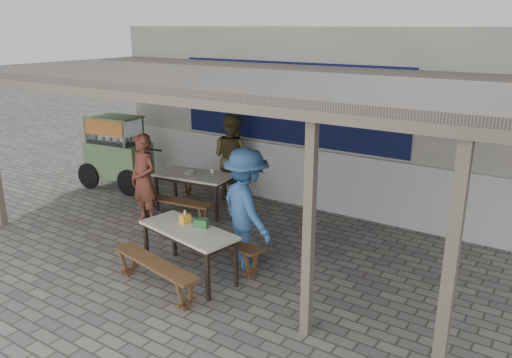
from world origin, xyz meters
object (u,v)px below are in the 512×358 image
at_px(bench_left_street, 174,205).
at_px(vendor_cart, 117,149).
at_px(condiment_bowl, 189,172).
at_px(bench_right_street, 155,269).
at_px(table_left, 194,178).
at_px(bench_left_wall, 213,184).
at_px(patron_wall_side, 232,157).
at_px(patron_street_side, 144,180).
at_px(table_right, 188,234).
at_px(patron_right_table, 246,209).
at_px(bench_right_wall, 220,242).
at_px(donation_box, 201,223).
at_px(condiment_jar, 212,171).
at_px(tissue_box, 185,219).

distance_m(bench_left_street, vendor_cart, 2.68).
bearing_deg(condiment_bowl, bench_right_street, -57.73).
bearing_deg(table_left, condiment_bowl, -176.08).
relative_size(bench_left_wall, patron_wall_side, 0.89).
bearing_deg(patron_street_side, bench_left_street, 48.66).
bearing_deg(table_left, table_right, -59.01).
relative_size(table_left, patron_right_table, 0.85).
distance_m(bench_left_wall, table_right, 3.39).
bearing_deg(bench_right_wall, donation_box, -78.30).
bearing_deg(bench_right_wall, condiment_bowl, 151.93).
distance_m(bench_right_street, vendor_cart, 4.97).
relative_size(bench_left_wall, table_right, 0.99).
height_order(table_left, bench_right_wall, table_left).
xyz_separation_m(table_right, patron_street_side, (-2.01, 1.11, 0.17)).
distance_m(patron_wall_side, donation_box, 3.39).
xyz_separation_m(patron_wall_side, donation_box, (1.63, -2.97, -0.09)).
height_order(patron_wall_side, condiment_bowl, patron_wall_side).
distance_m(bench_left_street, patron_wall_side, 1.78).
bearing_deg(bench_right_wall, table_right, -90.00).
distance_m(bench_left_street, condiment_jar, 1.08).
xyz_separation_m(bench_left_street, patron_wall_side, (0.11, 1.68, 0.56)).
distance_m(patron_wall_side, patron_right_table, 3.09).
bearing_deg(bench_right_street, condiment_jar, 124.72).
bearing_deg(condiment_bowl, vendor_cart, 174.93).
bearing_deg(patron_street_side, patron_wall_side, 84.59).
bearing_deg(bench_right_street, vendor_cart, 154.19).
distance_m(table_left, table_right, 2.75).
distance_m(table_right, tissue_box, 0.28).
bearing_deg(tissue_box, donation_box, 0.16).
bearing_deg(table_left, donation_box, -55.09).
bearing_deg(donation_box, condiment_jar, 125.07).
bearing_deg(table_left, patron_street_side, -113.63).
relative_size(patron_wall_side, patron_right_table, 0.98).
height_order(patron_street_side, donation_box, patron_street_side).
relative_size(table_left, bench_right_street, 0.95).
height_order(table_left, tissue_box, tissue_box).
relative_size(table_left, donation_box, 8.44).
distance_m(patron_wall_side, condiment_jar, 0.72).
height_order(vendor_cart, patron_street_side, patron_street_side).
height_order(patron_street_side, condiment_bowl, patron_street_side).
distance_m(vendor_cart, donation_box, 4.74).
relative_size(table_right, tissue_box, 12.19).
xyz_separation_m(bench_left_street, bench_left_wall, (-0.19, 1.41, 0.00)).
bearing_deg(bench_right_wall, vendor_cart, 167.96).
relative_size(bench_left_wall, condiment_bowl, 8.84).
bearing_deg(condiment_jar, patron_street_side, -112.87).
bearing_deg(tissue_box, table_left, 127.58).
bearing_deg(patron_wall_side, table_left, 83.49).
xyz_separation_m(bench_left_street, condiment_bowl, (-0.20, 0.69, 0.43)).
xyz_separation_m(patron_right_table, donation_box, (-0.36, -0.61, -0.11)).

